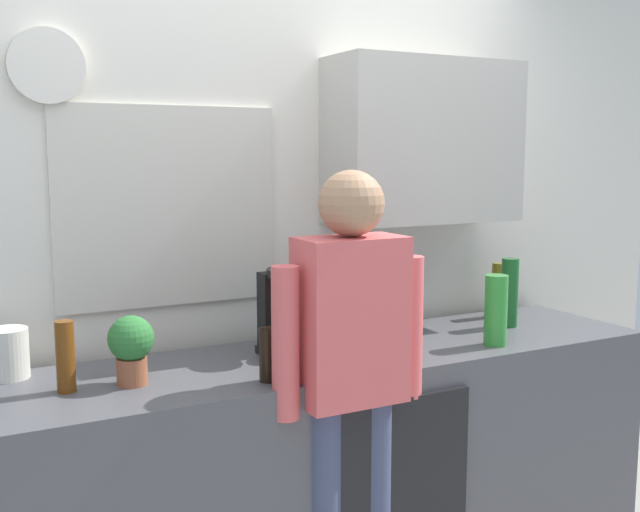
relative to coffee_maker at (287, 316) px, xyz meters
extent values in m
cube|color=#4C4C51|center=(0.06, -0.07, -0.60)|extent=(2.87, 0.64, 0.90)
cube|color=black|center=(0.25, -0.41, -0.64)|extent=(0.56, 0.02, 0.81)
cube|color=silver|center=(0.06, 0.36, 0.25)|extent=(4.47, 0.10, 2.60)
cube|color=beige|center=(-0.35, 0.30, 0.40)|extent=(0.86, 0.02, 0.76)
cube|color=#8CA5C6|center=(-0.35, 0.30, 0.40)|extent=(0.80, 0.02, 0.70)
cube|color=#B7B2A8|center=(0.72, 0.15, 0.65)|extent=(0.84, 0.32, 0.68)
cylinder|color=silver|center=(-0.77, 0.29, 0.90)|extent=(0.26, 0.03, 0.26)
cube|color=black|center=(0.00, -0.03, -0.13)|extent=(0.20, 0.20, 0.03)
cube|color=black|center=(0.00, 0.03, 0.02)|extent=(0.18, 0.08, 0.28)
cylinder|color=black|center=(0.00, -0.06, -0.06)|extent=(0.11, 0.11, 0.11)
cylinder|color=black|center=(0.00, -0.03, 0.17)|extent=(0.17, 0.17, 0.03)
cylinder|color=#2D8C33|center=(0.78, -0.26, -0.01)|extent=(0.09, 0.09, 0.28)
cylinder|color=black|center=(-0.20, -0.28, -0.06)|extent=(0.06, 0.06, 0.18)
cylinder|color=olive|center=(1.14, 0.14, -0.02)|extent=(0.06, 0.06, 0.25)
cylinder|color=brown|center=(-0.81, -0.08, -0.03)|extent=(0.06, 0.06, 0.23)
cylinder|color=#195923|center=(1.05, -0.04, 0.00)|extent=(0.07, 0.07, 0.30)
cylinder|color=#3351B2|center=(0.65, 0.14, -0.10)|extent=(0.08, 0.08, 0.10)
cylinder|color=#9E5638|center=(-0.61, -0.10, -0.10)|extent=(0.10, 0.10, 0.09)
sphere|color=#2D7233|center=(-0.61, -0.10, 0.01)|extent=(0.15, 0.15, 0.15)
cylinder|color=yellow|center=(0.49, 0.01, -0.07)|extent=(0.06, 0.06, 0.15)
cone|color=white|center=(0.49, 0.01, 0.02)|extent=(0.02, 0.02, 0.03)
cylinder|color=silver|center=(-0.96, 0.16, -0.06)|extent=(0.14, 0.14, 0.17)
cylinder|color=#3F4766|center=(0.16, -0.37, -0.64)|extent=(0.12, 0.12, 0.82)
cube|color=#D85959|center=(0.06, -0.37, 0.05)|extent=(0.36, 0.20, 0.56)
sphere|color=#A57A59|center=(0.06, -0.37, 0.44)|extent=(0.22, 0.22, 0.22)
cylinder|color=#D85959|center=(-0.18, -0.37, 0.00)|extent=(0.09, 0.09, 0.50)
cylinder|color=#D85959|center=(0.30, -0.37, 0.00)|extent=(0.09, 0.09, 0.50)
camera|label=1|loc=(-1.16, -2.48, 0.61)|focal=41.80mm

